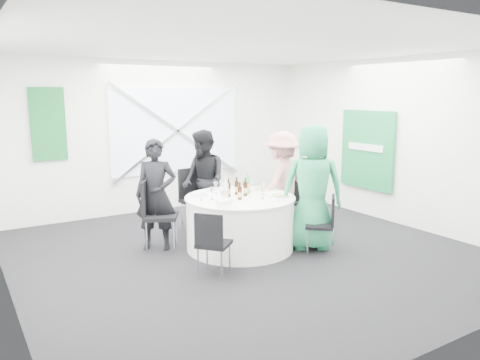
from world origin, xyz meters
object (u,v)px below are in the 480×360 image
person_man_back (204,181)px  person_woman_green (312,187)px  person_woman_pink (282,183)px  chair_front_left (212,240)px  chair_back_left (154,209)px  chair_back_right (286,197)px  person_man_back_left (156,195)px  clear_water_bottle (226,191)px  chair_back (194,194)px  banquet_table (240,223)px  green_water_bottle (248,185)px  chair_front_right (325,220)px

person_man_back → person_woman_green: bearing=27.8°
person_man_back → person_woman_pink: person_man_back is taller
chair_front_left → person_woman_green: bearing=-124.1°
chair_back_left → chair_back_right: size_ratio=1.11×
person_woman_pink → person_woman_green: (-0.11, -0.86, 0.08)m
chair_front_left → person_woman_pink: 2.15m
chair_front_left → person_man_back_left: person_man_back_left is taller
person_man_back_left → person_woman_green: 2.21m
person_woman_pink → clear_water_bottle: person_woman_pink is taller
chair_back → chair_back_left: bearing=-153.0°
banquet_table → chair_front_left: size_ratio=1.91×
green_water_bottle → chair_front_left: bearing=-141.2°
chair_front_left → green_water_bottle: green_water_bottle is taller
chair_back_left → person_woman_pink: size_ratio=0.62×
banquet_table → chair_front_right: (0.88, -0.81, 0.09)m
green_water_bottle → clear_water_bottle: green_water_bottle is taller
chair_back_right → person_woman_pink: bearing=-75.2°
green_water_bottle → clear_water_bottle: bearing=-164.2°
banquet_table → person_woman_pink: (0.98, 0.32, 0.43)m
chair_front_left → person_man_back: (0.83, 1.78, 0.35)m
person_man_back_left → person_woman_green: bearing=-0.2°
green_water_bottle → person_man_back: bearing=104.2°
chair_back → chair_back_right: size_ratio=1.11×
person_man_back → person_woman_green: 1.82m
person_man_back → green_water_bottle: 0.96m
chair_back → person_woman_green: bearing=-66.2°
person_woman_pink → person_woman_green: bearing=64.3°
chair_back_right → person_woman_pink: person_woman_pink is taller
person_woman_pink → person_woman_green: size_ratio=0.91×
chair_front_right → green_water_bottle: (-0.67, 0.93, 0.41)m
chair_front_right → clear_water_bottle: bearing=-83.0°
chair_back → chair_front_left: bearing=-116.7°
clear_water_bottle → banquet_table: bearing=1.7°
chair_back → person_man_back: (0.09, -0.15, 0.23)m
chair_back_right → person_man_back: size_ratio=0.55×
chair_back → person_woman_pink: 1.42m
person_man_back → green_water_bottle: (0.23, -0.93, 0.07)m
chair_back → clear_water_bottle: clear_water_bottle is taller
chair_back → person_woman_green: size_ratio=0.56×
green_water_bottle → chair_back_left: bearing=159.3°
chair_back → green_water_bottle: (0.33, -1.08, 0.29)m
person_woman_green → green_water_bottle: bearing=-13.0°
chair_back → chair_front_left: (-0.74, -1.94, -0.12)m
person_man_back_left → person_woman_green: size_ratio=0.89×
chair_back_right → green_water_bottle: bearing=-92.0°
banquet_table → green_water_bottle: (0.21, 0.12, 0.50)m
person_man_back → chair_back: bearing=-150.2°
person_man_back_left → chair_back_left: bearing=-119.8°
person_man_back_left → green_water_bottle: person_man_back_left is taller
chair_front_left → person_woman_pink: size_ratio=0.50×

